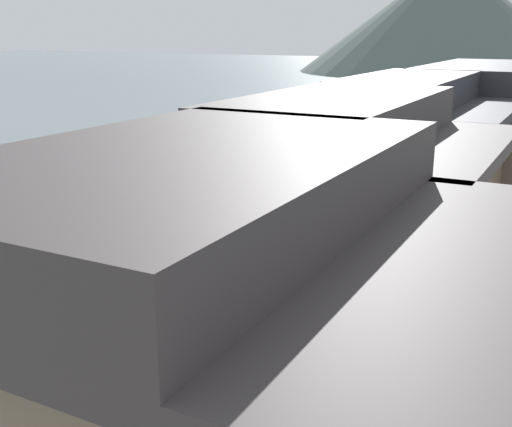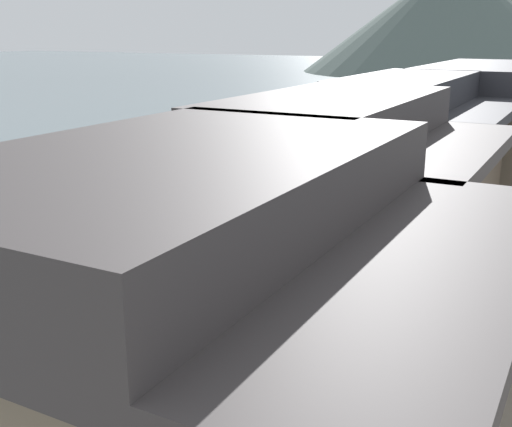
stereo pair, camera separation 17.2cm
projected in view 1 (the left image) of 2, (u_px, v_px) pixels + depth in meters
name	position (u px, v px, depth m)	size (l,w,h in m)	color
boat_moored_nearest	(165.00, 206.00, 29.67)	(3.95, 2.95, 0.50)	brown
boat_moored_second	(205.00, 243.00, 24.33)	(3.72, 4.92, 0.68)	#232326
boat_moored_third	(457.00, 136.00, 49.59)	(1.84, 3.85, 0.45)	brown
boat_midriver_drifting	(366.00, 118.00, 59.54)	(4.73, 3.05, 0.37)	#423328
boat_midriver_upstream	(287.00, 154.00, 41.67)	(2.77, 5.10, 0.67)	#423328
house_waterfront_nearest	(197.00, 425.00, 7.07)	(6.93, 5.82, 6.14)	#7F705B
house_waterfront_second	(332.00, 264.00, 11.95)	(5.86, 5.67, 6.14)	brown
house_waterfront_tall	(402.00, 195.00, 16.92)	(5.39, 5.83, 6.14)	brown
house_waterfront_narrow	(478.00, 156.00, 22.36)	(7.02, 8.25, 6.14)	#7F705B
hill_far_west	(448.00, 15.00, 126.07)	(58.33, 58.33, 21.92)	#4C5B56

